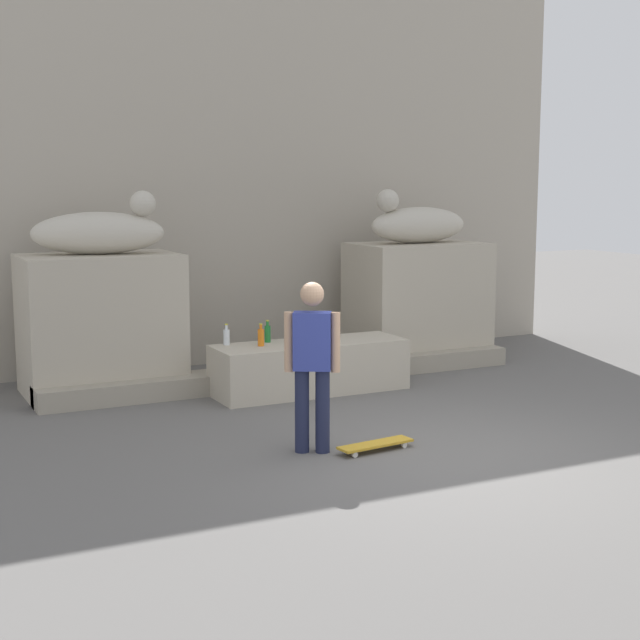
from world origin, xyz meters
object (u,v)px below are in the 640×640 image
statue_reclining_left (101,231)px  skater (312,359)px  statue_reclining_right (417,223)px  skateboard (376,444)px  bottle_orange (261,337)px  bottle_brown (294,332)px  bottle_green (268,333)px  bottle_clear (227,336)px

statue_reclining_left → skater: bearing=-59.3°
statue_reclining_right → skateboard: bearing=48.5°
skater → statue_reclining_right: bearing=-103.8°
bottle_orange → skater: bearing=-101.3°
skater → bottle_brown: skater is taller
skateboard → bottle_green: 2.93m
skateboard → bottle_clear: size_ratio=3.14×
skater → bottle_green: size_ratio=6.01×
bottle_clear → bottle_orange: (0.35, -0.26, 0.01)m
statue_reclining_left → bottle_green: statue_reclining_left is taller
skateboard → statue_reclining_right: bearing=-133.6°
statue_reclining_right → bottle_orange: statue_reclining_right is taller
statue_reclining_right → bottle_brown: 2.92m
bottle_orange → bottle_green: (0.18, 0.20, 0.00)m
statue_reclining_left → bottle_brown: bearing=-13.0°
statue_reclining_right → bottle_brown: bearing=18.3°
skater → bottle_orange: 2.46m
skateboard → bottle_clear: (-0.44, 2.90, 0.67)m
skater → bottle_clear: bearing=-62.7°
statue_reclining_left → skater: (1.15, -3.52, -1.09)m
statue_reclining_left → bottle_brown: statue_reclining_left is taller
statue_reclining_right → skater: 5.02m
statue_reclining_right → statue_reclining_left: bearing=-4.5°
statue_reclining_left → skateboard: 4.57m
bottle_green → bottle_orange: bearing=-130.7°
skateboard → bottle_clear: bearing=-88.1°
bottle_orange → bottle_green: bottle_green is taller
bottle_brown → bottle_green: bearing=161.9°
bottle_orange → bottle_green: bearing=49.3°
bottle_clear → bottle_brown: size_ratio=0.90×
skater → skateboard: skater is taller
skater → bottle_green: 2.69m
statue_reclining_left → bottle_orange: statue_reclining_left is taller
bottle_brown → statue_reclining_right: bearing=22.8°
skateboard → bottle_green: bottle_green is taller
statue_reclining_left → bottle_clear: 2.01m
skateboard → bottle_brown: bottle_brown is taller
skater → bottle_clear: size_ratio=6.41×
skater → bottle_orange: skater is taller
statue_reclining_right → bottle_clear: statue_reclining_right is taller
skater → bottle_clear: (0.13, 2.66, -0.19)m
bottle_green → skateboard: bearing=-91.7°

